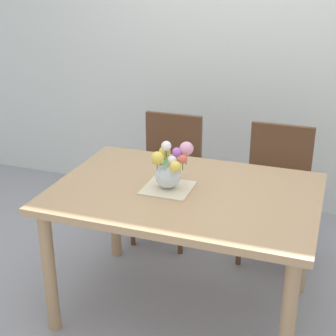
{
  "coord_description": "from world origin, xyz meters",
  "views": [
    {
      "loc": [
        0.72,
        -2.29,
        1.88
      ],
      "look_at": [
        -0.09,
        -0.02,
        0.89
      ],
      "focal_mm": 52.91,
      "sensor_mm": 36.0,
      "label": 1
    }
  ],
  "objects_px": {
    "flower_vase": "(170,167)",
    "chair_right": "(276,183)",
    "chair_left": "(169,168)",
    "dining_table": "(185,207)"
  },
  "relations": [
    {
      "from": "chair_left",
      "to": "flower_vase",
      "type": "distance_m",
      "value": 0.97
    },
    {
      "from": "flower_vase",
      "to": "chair_right",
      "type": "bearing_deg",
      "value": 60.82
    },
    {
      "from": "dining_table",
      "to": "chair_right",
      "type": "relative_size",
      "value": 1.57
    },
    {
      "from": "dining_table",
      "to": "chair_left",
      "type": "bearing_deg",
      "value": 115.06
    },
    {
      "from": "chair_left",
      "to": "chair_right",
      "type": "xyz_separation_m",
      "value": [
        0.77,
        0.0,
        0.0
      ]
    },
    {
      "from": "chair_left",
      "to": "chair_right",
      "type": "relative_size",
      "value": 1.0
    },
    {
      "from": "dining_table",
      "to": "flower_vase",
      "type": "height_order",
      "value": "flower_vase"
    },
    {
      "from": "dining_table",
      "to": "chair_right",
      "type": "distance_m",
      "value": 0.93
    },
    {
      "from": "chair_left",
      "to": "flower_vase",
      "type": "xyz_separation_m",
      "value": [
        0.3,
        -0.84,
        0.37
      ]
    },
    {
      "from": "chair_left",
      "to": "chair_right",
      "type": "bearing_deg",
      "value": -180.0
    }
  ]
}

